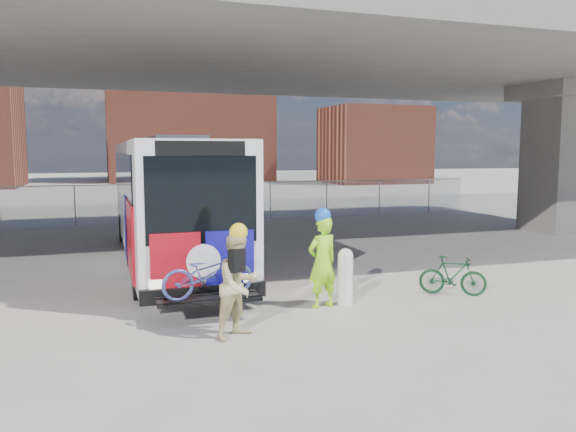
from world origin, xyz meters
name	(u,v)px	position (x,y,z in m)	size (l,w,h in m)	color
ground	(257,275)	(0.00, 0.00, 0.00)	(160.00, 160.00, 0.00)	#9E9991
bus	(167,191)	(-2.00, 2.80, 2.11)	(2.67, 13.02, 3.69)	silver
overpass	(223,51)	(0.00, 4.00, 6.54)	(40.00, 16.00, 7.95)	#605E59
chainlink_fence	(188,192)	(0.00, 12.00, 1.42)	(30.00, 0.06, 30.00)	gray
brick_buildings	(148,132)	(1.23, 48.23, 5.42)	(54.00, 22.00, 12.00)	brown
smokestack	(247,78)	(14.00, 55.00, 12.50)	(2.20, 2.20, 25.00)	brown
bollard	(345,275)	(1.01, -3.52, 0.66)	(0.32, 0.32, 1.24)	white
cyclist_hivis	(322,260)	(0.48, -3.52, 1.03)	(0.81, 0.64, 2.13)	#A2F91A
cyclist_tan	(239,284)	(-1.65, -4.83, 0.97)	(1.14, 1.07, 2.05)	#D4BF88
bike_parked	(453,276)	(3.72, -3.52, 0.45)	(0.43, 1.51, 0.91)	#133B1E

